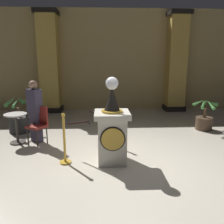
# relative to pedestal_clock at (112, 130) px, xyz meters

# --- Properties ---
(ground_plane) EXTENTS (12.52, 12.52, 0.00)m
(ground_plane) POSITION_rel_pedestal_clock_xyz_m (0.29, 0.05, -0.68)
(ground_plane) COLOR beige
(back_wall) EXTENTS (12.52, 0.16, 4.10)m
(back_wall) POSITION_rel_pedestal_clock_xyz_m (0.29, 5.37, 1.36)
(back_wall) COLOR tan
(back_wall) RESTS_ON ground_plane
(pedestal_clock) EXTENTS (0.71, 0.71, 1.77)m
(pedestal_clock) POSITION_rel_pedestal_clock_xyz_m (0.00, 0.00, 0.00)
(pedestal_clock) COLOR beige
(pedestal_clock) RESTS_ON ground_plane
(stanchion_near) EXTENTS (0.24, 0.24, 1.01)m
(stanchion_near) POSITION_rel_pedestal_clock_xyz_m (0.00, 1.01, -0.33)
(stanchion_near) COLOR gold
(stanchion_near) RESTS_ON ground_plane
(stanchion_far) EXTENTS (0.24, 0.24, 1.06)m
(stanchion_far) POSITION_rel_pedestal_clock_xyz_m (-0.97, -0.01, -0.31)
(stanchion_far) COLOR gold
(stanchion_far) RESTS_ON ground_plane
(velvet_rope) EXTENTS (1.03, 1.03, 0.22)m
(velvet_rope) POSITION_rel_pedestal_clock_xyz_m (-0.48, 0.50, 0.10)
(velvet_rope) COLOR black
(column_left) EXTENTS (0.89, 0.89, 3.93)m
(column_left) POSITION_rel_pedestal_clock_xyz_m (-2.26, 4.98, 1.27)
(column_left) COLOR black
(column_left) RESTS_ON ground_plane
(column_right) EXTENTS (0.86, 0.86, 3.93)m
(column_right) POSITION_rel_pedestal_clock_xyz_m (2.85, 4.98, 1.27)
(column_right) COLOR black
(column_right) RESTS_ON ground_plane
(potted_palm_left) EXTENTS (0.86, 0.88, 1.09)m
(potted_palm_left) POSITION_rel_pedestal_clock_xyz_m (-2.62, 2.14, -0.38)
(potted_palm_left) COLOR black
(potted_palm_left) RESTS_ON ground_plane
(potted_palm_right) EXTENTS (0.72, 0.80, 0.98)m
(potted_palm_right) POSITION_rel_pedestal_clock_xyz_m (2.91, 2.14, -0.38)
(potted_palm_right) COLOR #4C3828
(potted_palm_right) RESTS_ON ground_plane
(bystander_guest) EXTENTS (0.42, 0.40, 1.59)m
(bystander_guest) POSITION_rel_pedestal_clock_xyz_m (-1.89, 1.29, 0.15)
(bystander_guest) COLOR #383347
(bystander_guest) RESTS_ON ground_plane
(cafe_table) EXTENTS (0.55, 0.55, 0.77)m
(cafe_table) POSITION_rel_pedestal_clock_xyz_m (-2.36, 1.22, -0.20)
(cafe_table) COLOR #332D28
(cafe_table) RESTS_ON ground_plane
(cafe_chair_red) EXTENTS (0.55, 0.55, 0.96)m
(cafe_chair_red) POSITION_rel_pedestal_clock_xyz_m (-1.77, 1.13, -0.11)
(cafe_chair_red) COLOR black
(cafe_chair_red) RESTS_ON ground_plane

